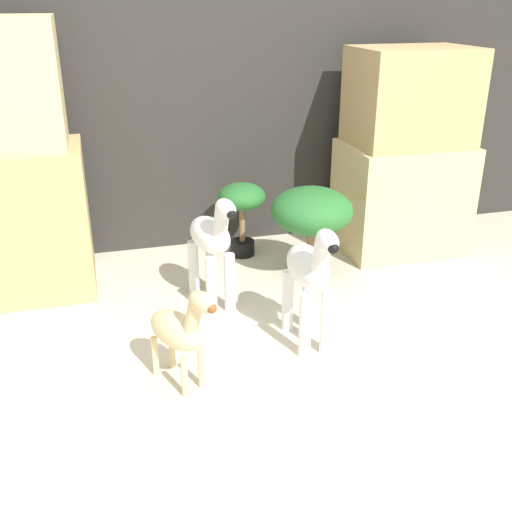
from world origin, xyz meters
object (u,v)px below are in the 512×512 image
at_px(zebra_right, 310,275).
at_px(potted_palm_back, 312,212).
at_px(giraffe_figurine, 180,328).
at_px(potted_palm_front, 242,204).
at_px(zebra_left, 212,242).

distance_m(zebra_right, potted_palm_back, 0.71).
xyz_separation_m(giraffe_figurine, potted_palm_back, (0.87, 0.83, 0.14)).
relative_size(potted_palm_front, potted_palm_back, 0.86).
distance_m(potted_palm_front, potted_palm_back, 0.53).
xyz_separation_m(zebra_right, potted_palm_front, (-0.04, 1.10, -0.02)).
distance_m(zebra_right, giraffe_figurine, 0.65).
xyz_separation_m(giraffe_figurine, potted_palm_front, (0.58, 1.27, 0.07)).
relative_size(zebra_left, potted_palm_front, 1.37).
bearing_deg(zebra_right, potted_palm_back, 69.22).
relative_size(zebra_right, zebra_left, 1.00).
relative_size(zebra_left, giraffe_figurine, 1.30).
bearing_deg(potted_palm_front, giraffe_figurine, -114.66).
bearing_deg(potted_palm_back, potted_palm_front, 123.23).
distance_m(zebra_right, zebra_left, 0.61).
height_order(potted_palm_front, potted_palm_back, potted_palm_back).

